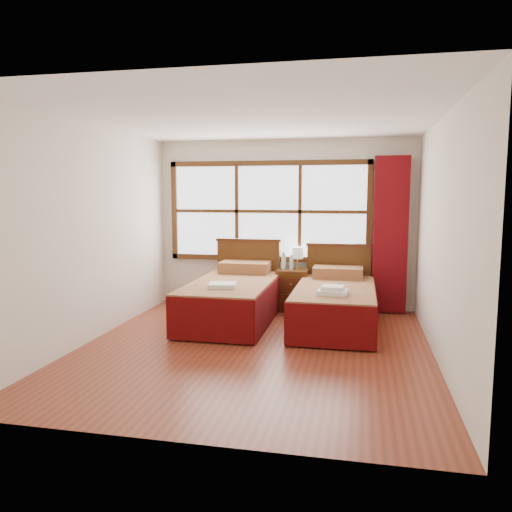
# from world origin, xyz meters

# --- Properties ---
(floor) EXTENTS (4.50, 4.50, 0.00)m
(floor) POSITION_xyz_m (0.00, 0.00, 0.00)
(floor) COLOR brown
(floor) RESTS_ON ground
(ceiling) EXTENTS (4.50, 4.50, 0.00)m
(ceiling) POSITION_xyz_m (0.00, 0.00, 2.60)
(ceiling) COLOR white
(ceiling) RESTS_ON wall_back
(wall_back) EXTENTS (4.00, 0.00, 4.00)m
(wall_back) POSITION_xyz_m (0.00, 2.25, 1.30)
(wall_back) COLOR silver
(wall_back) RESTS_ON floor
(wall_left) EXTENTS (0.00, 4.50, 4.50)m
(wall_left) POSITION_xyz_m (-2.00, 0.00, 1.30)
(wall_left) COLOR silver
(wall_left) RESTS_ON floor
(wall_right) EXTENTS (0.00, 4.50, 4.50)m
(wall_right) POSITION_xyz_m (2.00, 0.00, 1.30)
(wall_right) COLOR silver
(wall_right) RESTS_ON floor
(window) EXTENTS (3.16, 0.06, 1.56)m
(window) POSITION_xyz_m (-0.25, 2.21, 1.50)
(window) COLOR white
(window) RESTS_ON wall_back
(curtain) EXTENTS (0.50, 0.16, 2.30)m
(curtain) POSITION_xyz_m (1.60, 2.11, 1.17)
(curtain) COLOR maroon
(curtain) RESTS_ON wall_back
(bed_left) EXTENTS (1.10, 2.13, 1.07)m
(bed_left) POSITION_xyz_m (-0.55, 1.20, 0.33)
(bed_left) COLOR #441E0E
(bed_left) RESTS_ON floor
(bed_right) EXTENTS (1.06, 2.08, 1.03)m
(bed_right) POSITION_xyz_m (0.86, 1.20, 0.31)
(bed_right) COLOR #441E0E
(bed_right) RESTS_ON floor
(nightstand) EXTENTS (0.47, 0.47, 0.63)m
(nightstand) POSITION_xyz_m (0.18, 1.99, 0.31)
(nightstand) COLOR #492910
(nightstand) RESTS_ON floor
(towels_left) EXTENTS (0.39, 0.36, 0.05)m
(towels_left) POSITION_xyz_m (-0.56, 0.67, 0.60)
(towels_left) COLOR white
(towels_left) RESTS_ON bed_left
(towels_right) EXTENTS (0.39, 0.35, 0.11)m
(towels_right) POSITION_xyz_m (0.86, 0.63, 0.59)
(towels_right) COLOR white
(towels_right) RESTS_ON bed_right
(lamp) EXTENTS (0.17, 0.17, 0.34)m
(lamp) POSITION_xyz_m (0.24, 2.06, 0.87)
(lamp) COLOR #C38B3E
(lamp) RESTS_ON nightstand
(bottle_near) EXTENTS (0.07, 0.07, 0.26)m
(bottle_near) POSITION_xyz_m (0.03, 1.99, 0.75)
(bottle_near) COLOR silver
(bottle_near) RESTS_ON nightstand
(bottle_far) EXTENTS (0.06, 0.06, 0.22)m
(bottle_far) POSITION_xyz_m (0.15, 1.99, 0.73)
(bottle_far) COLOR silver
(bottle_far) RESTS_ON nightstand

